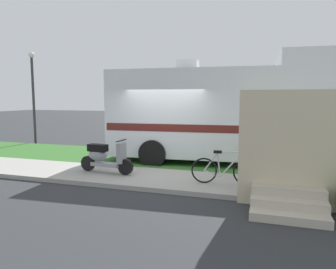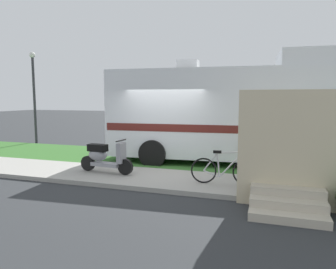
{
  "view_description": "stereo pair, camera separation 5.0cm",
  "coord_description": "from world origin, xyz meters",
  "px_view_note": "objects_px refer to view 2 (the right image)",
  "views": [
    {
      "loc": [
        3.11,
        -8.97,
        2.23
      ],
      "look_at": [
        0.14,
        0.3,
        1.1
      ],
      "focal_mm": 33.6,
      "sensor_mm": 36.0,
      "label": 1
    },
    {
      "loc": [
        3.16,
        -8.95,
        2.23
      ],
      "look_at": [
        0.14,
        0.3,
        1.1
      ],
      "focal_mm": 33.6,
      "sensor_mm": 36.0,
      "label": 2
    }
  ],
  "objects_px": {
    "bicycle": "(225,170)",
    "motorhome_rv": "(222,113)",
    "pickup_truck_far": "(295,122)",
    "scooter": "(104,157)",
    "bottle_green": "(273,187)",
    "street_lamp_post": "(34,89)"
  },
  "relations": [
    {
      "from": "pickup_truck_far",
      "to": "scooter",
      "type": "bearing_deg",
      "value": -118.84
    },
    {
      "from": "bottle_green",
      "to": "pickup_truck_far",
      "type": "bearing_deg",
      "value": 83.97
    },
    {
      "from": "pickup_truck_far",
      "to": "motorhome_rv",
      "type": "bearing_deg",
      "value": -110.53
    },
    {
      "from": "bicycle",
      "to": "bottle_green",
      "type": "height_order",
      "value": "bicycle"
    },
    {
      "from": "scooter",
      "to": "pickup_truck_far",
      "type": "distance_m",
      "value": 11.84
    },
    {
      "from": "pickup_truck_far",
      "to": "bottle_green",
      "type": "xyz_separation_m",
      "value": [
        -1.15,
        -10.86,
        -0.71
      ]
    },
    {
      "from": "bottle_green",
      "to": "street_lamp_post",
      "type": "height_order",
      "value": "street_lamp_post"
    },
    {
      "from": "scooter",
      "to": "bicycle",
      "type": "distance_m",
      "value": 3.44
    },
    {
      "from": "pickup_truck_far",
      "to": "street_lamp_post",
      "type": "distance_m",
      "value": 13.51
    },
    {
      "from": "street_lamp_post",
      "to": "bicycle",
      "type": "bearing_deg",
      "value": -26.54
    },
    {
      "from": "motorhome_rv",
      "to": "street_lamp_post",
      "type": "bearing_deg",
      "value": 168.69
    },
    {
      "from": "scooter",
      "to": "bottle_green",
      "type": "distance_m",
      "value": 4.6
    },
    {
      "from": "motorhome_rv",
      "to": "street_lamp_post",
      "type": "height_order",
      "value": "street_lamp_post"
    },
    {
      "from": "street_lamp_post",
      "to": "pickup_truck_far",
      "type": "bearing_deg",
      "value": 24.71
    },
    {
      "from": "bicycle",
      "to": "pickup_truck_far",
      "type": "bearing_deg",
      "value": 77.8
    },
    {
      "from": "bicycle",
      "to": "motorhome_rv",
      "type": "bearing_deg",
      "value": 99.65
    },
    {
      "from": "motorhome_rv",
      "to": "pickup_truck_far",
      "type": "bearing_deg",
      "value": 69.47
    },
    {
      "from": "scooter",
      "to": "bicycle",
      "type": "xyz_separation_m",
      "value": [
        3.43,
        -0.17,
        -0.09
      ]
    },
    {
      "from": "bicycle",
      "to": "street_lamp_post",
      "type": "relative_size",
      "value": 0.37
    },
    {
      "from": "scooter",
      "to": "pickup_truck_far",
      "type": "relative_size",
      "value": 0.3
    },
    {
      "from": "bicycle",
      "to": "scooter",
      "type": "bearing_deg",
      "value": 177.13
    },
    {
      "from": "bottle_green",
      "to": "street_lamp_post",
      "type": "bearing_deg",
      "value": 154.47
    }
  ]
}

